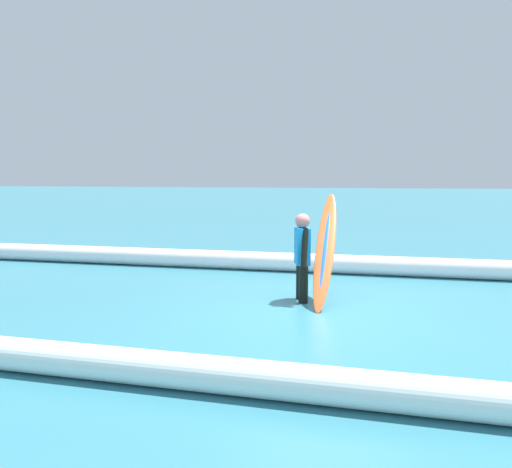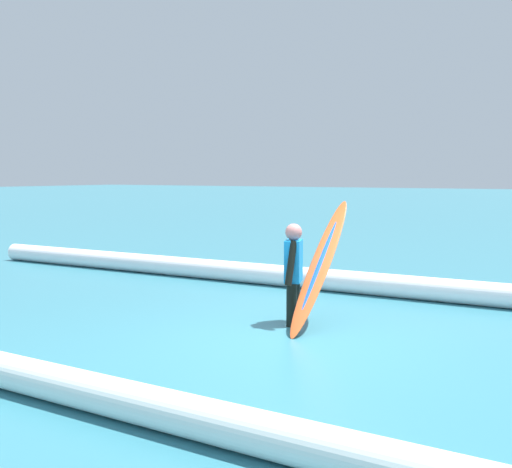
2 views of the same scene
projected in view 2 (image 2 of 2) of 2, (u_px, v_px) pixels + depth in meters
ground_plane at (292, 339)px, 7.51m from camera, size 164.72×164.72×0.00m
surfer at (293, 269)px, 8.20m from camera, size 0.30×0.59×1.33m
surfboard at (320, 265)px, 8.12m from camera, size 0.30×1.65×1.63m
wave_crest_foreground at (429, 289)px, 9.77m from camera, size 19.10×0.82×0.37m
wave_crest_midground at (98, 394)px, 5.18m from camera, size 24.98×0.34×0.32m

